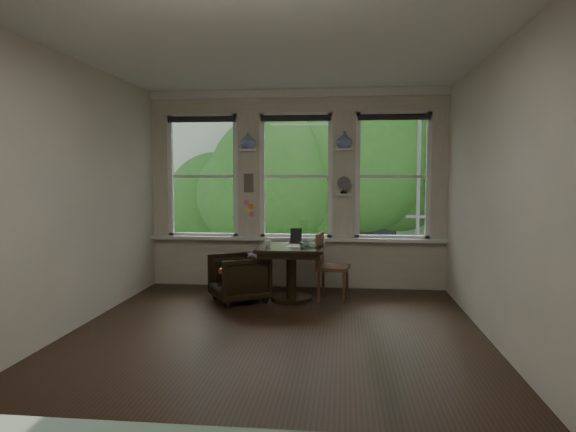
# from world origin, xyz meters

# --- Properties ---
(ground) EXTENTS (4.50, 4.50, 0.00)m
(ground) POSITION_xyz_m (0.00, 0.00, 0.00)
(ground) COLOR black
(ground) RESTS_ON ground
(ceiling) EXTENTS (4.50, 4.50, 0.00)m
(ceiling) POSITION_xyz_m (0.00, 0.00, 3.00)
(ceiling) COLOR silver
(ceiling) RESTS_ON ground
(wall_back) EXTENTS (4.50, 0.00, 4.50)m
(wall_back) POSITION_xyz_m (0.00, 2.25, 1.50)
(wall_back) COLOR beige
(wall_back) RESTS_ON ground
(wall_front) EXTENTS (4.50, 0.00, 4.50)m
(wall_front) POSITION_xyz_m (0.00, -2.25, 1.50)
(wall_front) COLOR beige
(wall_front) RESTS_ON ground
(wall_left) EXTENTS (0.00, 4.50, 4.50)m
(wall_left) POSITION_xyz_m (-2.25, 0.00, 1.50)
(wall_left) COLOR beige
(wall_left) RESTS_ON ground
(wall_right) EXTENTS (0.00, 4.50, 4.50)m
(wall_right) POSITION_xyz_m (2.25, 0.00, 1.50)
(wall_right) COLOR beige
(wall_right) RESTS_ON ground
(window_left) EXTENTS (1.10, 0.12, 1.90)m
(window_left) POSITION_xyz_m (-1.45, 2.25, 1.70)
(window_left) COLOR white
(window_left) RESTS_ON ground
(window_center) EXTENTS (1.10, 0.12, 1.90)m
(window_center) POSITION_xyz_m (0.00, 2.25, 1.70)
(window_center) COLOR white
(window_center) RESTS_ON ground
(window_right) EXTENTS (1.10, 0.12, 1.90)m
(window_right) POSITION_xyz_m (1.45, 2.25, 1.70)
(window_right) COLOR white
(window_right) RESTS_ON ground
(shelf_left) EXTENTS (0.26, 0.16, 0.03)m
(shelf_left) POSITION_xyz_m (-0.72, 2.15, 2.10)
(shelf_left) COLOR white
(shelf_left) RESTS_ON ground
(shelf_right) EXTENTS (0.26, 0.16, 0.03)m
(shelf_right) POSITION_xyz_m (0.72, 2.15, 2.10)
(shelf_right) COLOR white
(shelf_right) RESTS_ON ground
(intercom) EXTENTS (0.14, 0.06, 0.28)m
(intercom) POSITION_xyz_m (-0.72, 2.18, 1.60)
(intercom) COLOR #59544F
(intercom) RESTS_ON ground
(sticky_notes) EXTENTS (0.16, 0.01, 0.24)m
(sticky_notes) POSITION_xyz_m (-0.72, 2.19, 1.25)
(sticky_notes) COLOR pink
(sticky_notes) RESTS_ON ground
(desk_fan) EXTENTS (0.20, 0.20, 0.24)m
(desk_fan) POSITION_xyz_m (0.72, 2.13, 1.53)
(desk_fan) COLOR #59544F
(desk_fan) RESTS_ON ground
(vase_left) EXTENTS (0.24, 0.24, 0.25)m
(vase_left) POSITION_xyz_m (-0.72, 2.15, 2.24)
(vase_left) COLOR silver
(vase_left) RESTS_ON shelf_left
(vase_right) EXTENTS (0.24, 0.24, 0.25)m
(vase_right) POSITION_xyz_m (0.72, 2.15, 2.24)
(vase_right) COLOR silver
(vase_right) RESTS_ON shelf_right
(table) EXTENTS (0.90, 0.90, 0.75)m
(table) POSITION_xyz_m (0.02, 1.34, 0.38)
(table) COLOR black
(table) RESTS_ON ground
(armchair_left) EXTENTS (0.96, 0.96, 0.64)m
(armchair_left) POSITION_xyz_m (-0.69, 1.22, 0.32)
(armchair_left) COLOR black
(armchair_left) RESTS_ON ground
(cushion_red) EXTENTS (0.45, 0.45, 0.06)m
(cushion_red) POSITION_xyz_m (-0.69, 1.22, 0.45)
(cushion_red) COLOR maroon
(cushion_red) RESTS_ON armchair_left
(side_chair_right) EXTENTS (0.48, 0.48, 0.92)m
(side_chair_right) POSITION_xyz_m (0.59, 1.41, 0.46)
(side_chair_right) COLOR #3E2316
(side_chair_right) RESTS_ON ground
(laptop) EXTENTS (0.39, 0.35, 0.03)m
(laptop) POSITION_xyz_m (0.27, 1.26, 0.76)
(laptop) COLOR black
(laptop) RESTS_ON table
(mug) EXTENTS (0.11, 0.11, 0.09)m
(mug) POSITION_xyz_m (-0.30, 1.31, 0.79)
(mug) COLOR white
(mug) RESTS_ON table
(drinking_glass) EXTENTS (0.15, 0.15, 0.09)m
(drinking_glass) POSITION_xyz_m (0.21, 1.15, 0.80)
(drinking_glass) COLOR white
(drinking_glass) RESTS_ON table
(tablet) EXTENTS (0.17, 0.09, 0.22)m
(tablet) POSITION_xyz_m (0.06, 1.59, 0.86)
(tablet) COLOR black
(tablet) RESTS_ON table
(papers) EXTENTS (0.23, 0.31, 0.00)m
(papers) POSITION_xyz_m (0.07, 1.41, 0.75)
(papers) COLOR silver
(papers) RESTS_ON table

